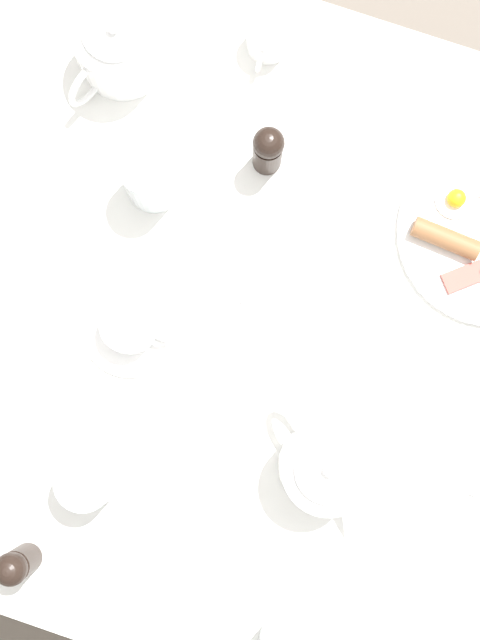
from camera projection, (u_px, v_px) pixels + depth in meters
name	position (u px, v px, depth m)	size (l,w,h in m)	color
ground_plane	(240.00, 354.00, 2.11)	(8.00, 8.00, 0.00)	#70665B
table	(240.00, 326.00, 1.41)	(1.03, 1.11, 0.77)	white
teapot_near	(118.00, 48.00, 1.32)	(0.21, 0.13, 0.13)	white
teapot_far	(324.00, 467.00, 1.26)	(0.15, 0.18, 0.13)	white
teacup_with_saucer_left	(130.00, 327.00, 1.31)	(0.15, 0.15, 0.06)	white
water_glass_short	(89.00, 480.00, 1.26)	(0.08, 0.08, 0.10)	white
wine_glass_spare	(151.00, 177.00, 1.30)	(0.08, 0.08, 0.12)	white
creamer_jug	(268.00, 38.00, 1.35)	(0.09, 0.07, 0.06)	white
pepper_grinder	(17.00, 565.00, 1.24)	(0.05, 0.05, 0.12)	black
salt_grinder	(268.00, 150.00, 1.30)	(0.05, 0.05, 0.12)	black
fork_by_plate	(299.00, 282.00, 1.34)	(0.13, 0.15, 0.00)	silver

